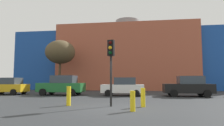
# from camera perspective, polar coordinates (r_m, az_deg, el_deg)

# --- Properties ---
(ground_plane) EXTENTS (200.00, 200.00, 0.00)m
(ground_plane) POSITION_cam_1_polar(r_m,az_deg,el_deg) (10.32, 0.43, -13.03)
(ground_plane) COLOR #2D3033
(building_backdrop) EXTENTS (34.12, 12.34, 11.65)m
(building_backdrop) POSITION_cam_1_polar(r_m,az_deg,el_deg) (33.12, 4.58, 0.71)
(building_backdrop) COLOR #B2563D
(building_backdrop) RESTS_ON ground_plane
(parked_car_0) EXTENTS (3.87, 1.90, 1.68)m
(parked_car_0) POSITION_cam_1_polar(r_m,az_deg,el_deg) (22.23, -28.12, -5.99)
(parked_car_0) COLOR gold
(parked_car_0) RESTS_ON ground_plane
(parked_car_1) EXTENTS (4.35, 2.13, 1.88)m
(parked_car_1) POSITION_cam_1_polar(r_m,az_deg,el_deg) (19.47, -14.41, -6.35)
(parked_car_1) COLOR #1E662D
(parked_car_1) RESTS_ON ground_plane
(parked_car_2) EXTENTS (3.87, 1.90, 1.68)m
(parked_car_2) POSITION_cam_1_polar(r_m,az_deg,el_deg) (18.10, 3.35, -6.93)
(parked_car_2) COLOR white
(parked_car_2) RESTS_ON ground_plane
(parked_car_3) EXTENTS (4.15, 2.03, 1.80)m
(parked_car_3) POSITION_cam_1_polar(r_m,az_deg,el_deg) (18.56, 21.45, -6.36)
(parked_car_3) COLOR black
(parked_car_3) RESTS_ON ground_plane
(traffic_light_island) EXTENTS (0.40, 0.39, 3.69)m
(traffic_light_island) POSITION_cam_1_polar(r_m,az_deg,el_deg) (10.88, -0.34, 1.72)
(traffic_light_island) COLOR black
(traffic_light_island) RESTS_ON ground_plane
(bare_tree_0) EXTENTS (3.79, 3.79, 6.56)m
(bare_tree_0) POSITION_cam_1_polar(r_m,az_deg,el_deg) (26.01, -14.91, 3.06)
(bare_tree_0) COLOR brown
(bare_tree_0) RESTS_ON ground_plane
(bollard_yellow_0) EXTENTS (0.24, 0.24, 0.94)m
(bollard_yellow_0) POSITION_cam_1_polar(r_m,az_deg,el_deg) (9.23, 6.06, -11.01)
(bollard_yellow_0) COLOR yellow
(bollard_yellow_0) RESTS_ON ground_plane
(bollard_yellow_1) EXTENTS (0.24, 0.24, 1.08)m
(bollard_yellow_1) POSITION_cam_1_polar(r_m,az_deg,el_deg) (11.45, -12.57, -9.40)
(bollard_yellow_1) COLOR yellow
(bollard_yellow_1) RESTS_ON ground_plane
(bollard_yellow_2) EXTENTS (0.24, 0.24, 1.02)m
(bollard_yellow_2) POSITION_cam_1_polar(r_m,az_deg,el_deg) (10.75, 9.05, -9.93)
(bollard_yellow_2) COLOR yellow
(bollard_yellow_2) RESTS_ON ground_plane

